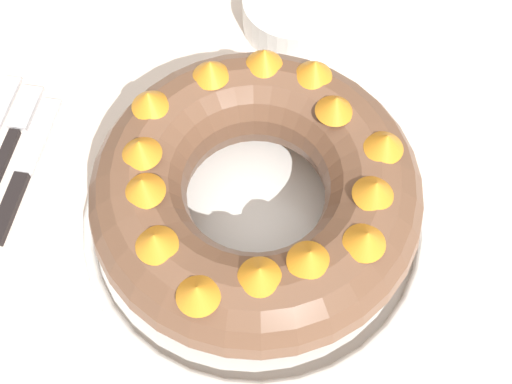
{
  "coord_description": "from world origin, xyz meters",
  "views": [
    {
      "loc": [
        0.04,
        -0.25,
        1.3
      ],
      "look_at": [
        0.0,
        0.01,
        0.82
      ],
      "focal_mm": 42.0,
      "sensor_mm": 36.0,
      "label": 1
    }
  ],
  "objects": [
    {
      "name": "ground_plane",
      "position": [
        0.0,
        0.0,
        0.0
      ],
      "size": [
        8.0,
        8.0,
        0.0
      ],
      "primitive_type": "plane",
      "color": "gray"
    },
    {
      "name": "dining_table",
      "position": [
        0.0,
        0.0,
        0.66
      ],
      "size": [
        1.23,
        1.21,
        0.75
      ],
      "color": "beige",
      "rests_on": "ground_plane"
    },
    {
      "name": "serving_dish",
      "position": [
        0.0,
        0.01,
        0.76
      ],
      "size": [
        0.34,
        0.34,
        0.03
      ],
      "color": "white",
      "rests_on": "dining_table"
    },
    {
      "name": "bundt_cake",
      "position": [
        0.0,
        0.01,
        0.82
      ],
      "size": [
        0.31,
        0.31,
        0.11
      ],
      "color": "brown",
      "rests_on": "serving_dish"
    },
    {
      "name": "fork",
      "position": [
        -0.28,
        0.05,
        0.75
      ],
      "size": [
        0.02,
        0.21,
        0.01
      ],
      "rotation": [
        0.0,
        0.0,
        -0.1
      ],
      "color": "black",
      "rests_on": "dining_table"
    },
    {
      "name": "cake_knife",
      "position": [
        -0.26,
        0.02,
        0.75
      ],
      "size": [
        0.02,
        0.18,
        0.01
      ],
      "rotation": [
        0.0,
        0.0,
        -0.07
      ],
      "color": "black",
      "rests_on": "dining_table"
    },
    {
      "name": "side_bowl",
      "position": [
        0.0,
        0.29,
        0.77
      ],
      "size": [
        0.13,
        0.13,
        0.04
      ],
      "primitive_type": "cylinder",
      "color": "white",
      "rests_on": "dining_table"
    }
  ]
}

